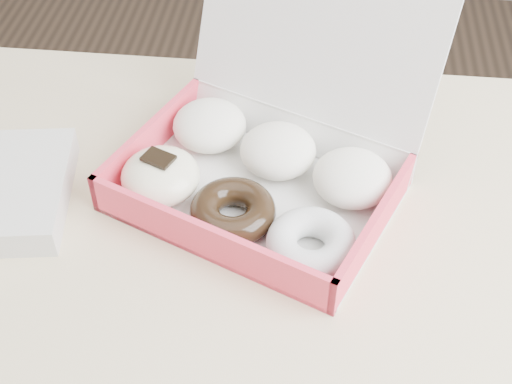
# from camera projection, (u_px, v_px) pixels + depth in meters

# --- Properties ---
(table) EXTENTS (1.20, 0.80, 0.75)m
(table) POSITION_uv_depth(u_px,v_px,m) (100.00, 312.00, 0.81)
(table) COLOR #D4BC8B
(table) RESTS_ON ground
(donut_box) EXTENTS (0.39, 0.38, 0.22)m
(donut_box) POSITION_uv_depth(u_px,v_px,m) (262.00, 164.00, 0.82)
(donut_box) COLOR silver
(donut_box) RESTS_ON table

